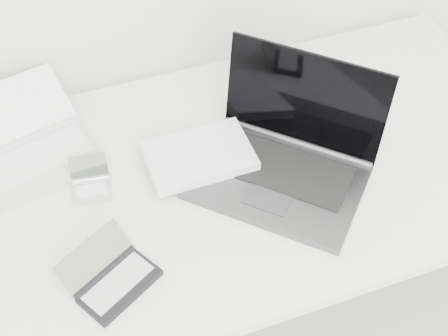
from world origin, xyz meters
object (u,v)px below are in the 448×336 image
object	(u,v)px
netbook_open_white	(35,148)
desk	(230,182)
laptop_large	(263,157)
palmtop_charcoal	(113,279)

from	to	relation	value
netbook_open_white	desk	bearing A→B (deg)	-39.76
desk	laptop_large	bearing A→B (deg)	-18.90
laptop_large	palmtop_charcoal	size ratio (longest dim) A/B	2.55
desk	laptop_large	size ratio (longest dim) A/B	2.95
desk	palmtop_charcoal	size ratio (longest dim) A/B	7.52
laptop_large	netbook_open_white	world-z (taller)	laptop_large
netbook_open_white	laptop_large	bearing A→B (deg)	-38.72
desk	netbook_open_white	distance (m)	0.48
laptop_large	netbook_open_white	bearing A→B (deg)	-160.62
desk	palmtop_charcoal	world-z (taller)	palmtop_charcoal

